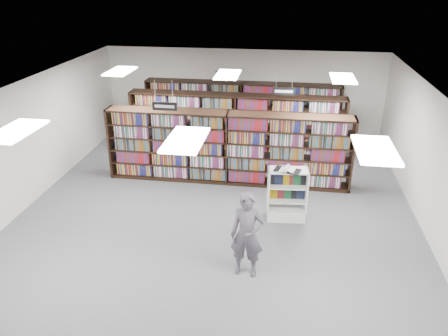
# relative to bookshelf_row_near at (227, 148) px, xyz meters

# --- Properties ---
(floor) EXTENTS (12.00, 12.00, 0.00)m
(floor) POSITION_rel_bookshelf_row_near_xyz_m (0.00, -2.00, -1.05)
(floor) COLOR #4C4D51
(floor) RESTS_ON ground
(ceiling) EXTENTS (10.00, 12.00, 0.10)m
(ceiling) POSITION_rel_bookshelf_row_near_xyz_m (0.00, -2.00, 2.15)
(ceiling) COLOR white
(ceiling) RESTS_ON wall_back
(wall_back) EXTENTS (10.00, 0.10, 3.20)m
(wall_back) POSITION_rel_bookshelf_row_near_xyz_m (0.00, 4.00, 0.55)
(wall_back) COLOR silver
(wall_back) RESTS_ON ground
(wall_left) EXTENTS (0.10, 12.00, 3.20)m
(wall_left) POSITION_rel_bookshelf_row_near_xyz_m (-5.00, -2.00, 0.55)
(wall_left) COLOR silver
(wall_left) RESTS_ON ground
(wall_right) EXTENTS (0.10, 12.00, 3.20)m
(wall_right) POSITION_rel_bookshelf_row_near_xyz_m (5.00, -2.00, 0.55)
(wall_right) COLOR silver
(wall_right) RESTS_ON ground
(bookshelf_row_near) EXTENTS (7.00, 0.60, 2.10)m
(bookshelf_row_near) POSITION_rel_bookshelf_row_near_xyz_m (0.00, 0.00, 0.00)
(bookshelf_row_near) COLOR black
(bookshelf_row_near) RESTS_ON floor
(bookshelf_row_mid) EXTENTS (7.00, 0.60, 2.10)m
(bookshelf_row_mid) POSITION_rel_bookshelf_row_near_xyz_m (0.00, 2.00, 0.00)
(bookshelf_row_mid) COLOR black
(bookshelf_row_mid) RESTS_ON floor
(bookshelf_row_far) EXTENTS (7.00, 0.60, 2.10)m
(bookshelf_row_far) POSITION_rel_bookshelf_row_near_xyz_m (0.00, 3.70, 0.00)
(bookshelf_row_far) COLOR black
(bookshelf_row_far) RESTS_ON floor
(aisle_sign_left) EXTENTS (0.65, 0.02, 0.80)m
(aisle_sign_left) POSITION_rel_bookshelf_row_near_xyz_m (-1.50, -1.00, 1.48)
(aisle_sign_left) COLOR #B2B2B7
(aisle_sign_left) RESTS_ON ceiling
(aisle_sign_right) EXTENTS (0.65, 0.02, 0.80)m
(aisle_sign_right) POSITION_rel_bookshelf_row_near_xyz_m (1.50, 1.00, 1.48)
(aisle_sign_right) COLOR #B2B2B7
(aisle_sign_right) RESTS_ON ceiling
(aisle_sign_center) EXTENTS (0.65, 0.02, 0.80)m
(aisle_sign_center) POSITION_rel_bookshelf_row_near_xyz_m (-0.50, 3.00, 1.48)
(aisle_sign_center) COLOR #B2B2B7
(aisle_sign_center) RESTS_ON ceiling
(troffer_front_left) EXTENTS (0.60, 1.20, 0.04)m
(troffer_front_left) POSITION_rel_bookshelf_row_near_xyz_m (-3.00, -5.00, 2.11)
(troffer_front_left) COLOR white
(troffer_front_left) RESTS_ON ceiling
(troffer_front_center) EXTENTS (0.60, 1.20, 0.04)m
(troffer_front_center) POSITION_rel_bookshelf_row_near_xyz_m (0.00, -5.00, 2.11)
(troffer_front_center) COLOR white
(troffer_front_center) RESTS_ON ceiling
(troffer_front_right) EXTENTS (0.60, 1.20, 0.04)m
(troffer_front_right) POSITION_rel_bookshelf_row_near_xyz_m (3.00, -5.00, 2.11)
(troffer_front_right) COLOR white
(troffer_front_right) RESTS_ON ceiling
(troffer_back_left) EXTENTS (0.60, 1.20, 0.04)m
(troffer_back_left) POSITION_rel_bookshelf_row_near_xyz_m (-3.00, 0.00, 2.11)
(troffer_back_left) COLOR white
(troffer_back_left) RESTS_ON ceiling
(troffer_back_center) EXTENTS (0.60, 1.20, 0.04)m
(troffer_back_center) POSITION_rel_bookshelf_row_near_xyz_m (0.00, 0.00, 2.11)
(troffer_back_center) COLOR white
(troffer_back_center) RESTS_ON ceiling
(troffer_back_right) EXTENTS (0.60, 1.20, 0.04)m
(troffer_back_right) POSITION_rel_bookshelf_row_near_xyz_m (3.00, 0.00, 2.11)
(troffer_back_right) COLOR white
(troffer_back_right) RESTS_ON ceiling
(endcap_display) EXTENTS (1.00, 0.56, 1.35)m
(endcap_display) POSITION_rel_bookshelf_row_near_xyz_m (1.74, -1.87, -0.58)
(endcap_display) COLOR white
(endcap_display) RESTS_ON floor
(open_book) EXTENTS (0.69, 0.50, 0.13)m
(open_book) POSITION_rel_bookshelf_row_near_xyz_m (1.71, -1.97, 0.33)
(open_book) COLOR black
(open_book) RESTS_ON endcap_display
(shopper) EXTENTS (0.70, 0.48, 1.84)m
(shopper) POSITION_rel_bookshelf_row_near_xyz_m (0.98, -4.23, -0.13)
(shopper) COLOR #534E59
(shopper) RESTS_ON floor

